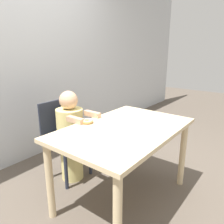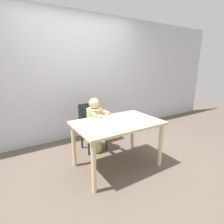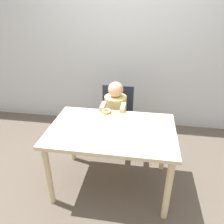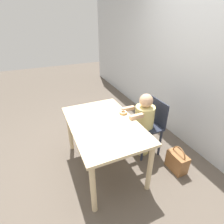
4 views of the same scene
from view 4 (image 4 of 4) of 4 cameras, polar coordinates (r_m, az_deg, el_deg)
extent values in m
plane|color=brown|center=(2.59, -2.38, -17.04)|extent=(12.00, 12.00, 0.00)
cube|color=silver|center=(2.74, 26.98, 12.98)|extent=(8.00, 0.05, 2.50)
cube|color=beige|center=(2.15, -2.75, -4.03)|extent=(1.23, 0.80, 0.03)
cylinder|color=beige|center=(2.73, -13.60, -5.98)|extent=(0.06, 0.06, 0.68)
cylinder|color=beige|center=(1.92, -6.15, -23.78)|extent=(0.06, 0.06, 0.68)
cylinder|color=beige|center=(2.88, -0.34, -3.00)|extent=(0.06, 0.06, 0.68)
cylinder|color=beige|center=(2.14, 12.24, -17.49)|extent=(0.06, 0.06, 0.68)
cube|color=#232838|center=(2.60, 11.09, -4.44)|extent=(0.41, 0.37, 0.03)
cube|color=#232838|center=(2.59, 14.69, 0.10)|extent=(0.41, 0.02, 0.37)
cylinder|color=#232838|center=(2.78, 6.05, -7.43)|extent=(0.04, 0.04, 0.45)
cylinder|color=#232838|center=(2.55, 9.93, -11.60)|extent=(0.04, 0.04, 0.45)
cylinder|color=#232838|center=(2.92, 11.23, -5.91)|extent=(0.04, 0.04, 0.45)
cylinder|color=#232838|center=(2.70, 15.36, -9.67)|extent=(0.04, 0.04, 0.45)
cylinder|color=#E0D17F|center=(2.70, 9.83, -8.62)|extent=(0.23, 0.23, 0.47)
cylinder|color=#E0D17F|center=(2.49, 10.58, -1.47)|extent=(0.27, 0.27, 0.31)
sphere|color=tan|center=(2.37, 11.11, 3.68)|extent=(0.18, 0.18, 0.18)
cube|color=tan|center=(2.42, 5.20, 1.08)|extent=(0.05, 0.19, 0.05)
cube|color=tan|center=(2.25, 8.00, -1.45)|extent=(0.05, 0.19, 0.05)
torus|color=tan|center=(2.34, 3.72, -0.21)|extent=(0.11, 0.11, 0.03)
torus|color=white|center=(2.33, 3.73, 0.02)|extent=(0.09, 0.09, 0.02)
cube|color=white|center=(2.28, -1.96, -1.26)|extent=(0.28, 0.28, 0.00)
cube|color=brown|center=(2.61, 20.46, -14.98)|extent=(0.28, 0.16, 0.26)
torus|color=brown|center=(2.52, 20.98, -12.80)|extent=(0.23, 0.02, 0.23)
camera|label=1|loc=(3.20, -31.40, 16.10)|focal=35.00mm
camera|label=2|loc=(3.32, -49.54, 13.20)|focal=28.00mm
camera|label=3|loc=(1.81, -65.76, 11.52)|focal=35.00mm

